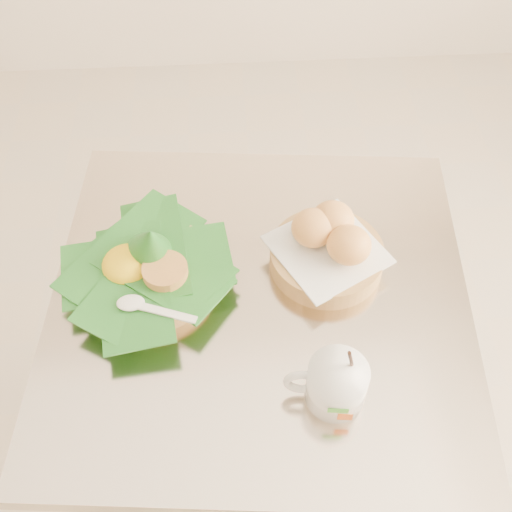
{
  "coord_description": "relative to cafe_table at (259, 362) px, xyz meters",
  "views": [
    {
      "loc": [
        0.14,
        -0.57,
        1.63
      ],
      "look_at": [
        0.18,
        0.08,
        0.82
      ],
      "focal_mm": 45.0,
      "sensor_mm": 36.0,
      "label": 1
    }
  ],
  "objects": [
    {
      "name": "floor",
      "position": [
        -0.19,
        -0.05,
        -0.53
      ],
      "size": [
        3.6,
        3.6,
        0.0
      ],
      "primitive_type": "plane",
      "color": "#C2B39C",
      "rests_on": "ground"
    },
    {
      "name": "cafe_table",
      "position": [
        0.0,
        0.0,
        0.0
      ],
      "size": [
        0.76,
        0.76,
        0.75
      ],
      "rotation": [
        0.0,
        0.0,
        -0.09
      ],
      "color": "gray",
      "rests_on": "floor"
    },
    {
      "name": "rice_basket",
      "position": [
        -0.19,
        0.05,
        0.26
      ],
      "size": [
        0.28,
        0.28,
        0.14
      ],
      "rotation": [
        0.0,
        0.0,
        -0.04
      ],
      "color": "tan",
      "rests_on": "cafe_table"
    },
    {
      "name": "bread_basket",
      "position": [
        0.12,
        0.07,
        0.26
      ],
      "size": [
        0.23,
        0.23,
        0.1
      ],
      "rotation": [
        0.0,
        0.0,
        -0.28
      ],
      "color": "tan",
      "rests_on": "cafe_table"
    },
    {
      "name": "coffee_mug",
      "position": [
        0.1,
        -0.19,
        0.26
      ],
      "size": [
        0.12,
        0.09,
        0.15
      ],
      "rotation": [
        0.0,
        0.0,
        -0.11
      ],
      "color": "white",
      "rests_on": "cafe_table"
    }
  ]
}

